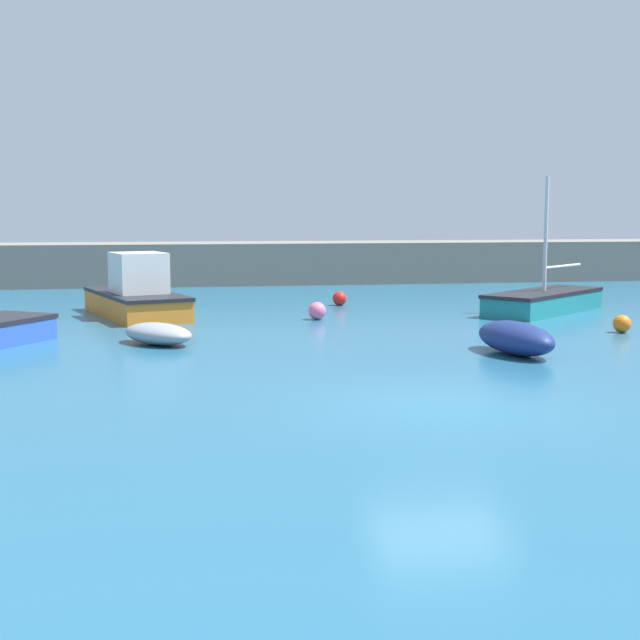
{
  "coord_description": "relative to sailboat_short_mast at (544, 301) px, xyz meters",
  "views": [
    {
      "loc": [
        -4.75,
        -15.04,
        3.47
      ],
      "look_at": [
        -0.92,
        7.49,
        0.67
      ],
      "focal_mm": 50.0,
      "sensor_mm": 36.0,
      "label": 1
    }
  ],
  "objects": [
    {
      "name": "ground_plane",
      "position": [
        -7.91,
        -13.61,
        -0.5
      ],
      "size": [
        120.0,
        120.0,
        0.2
      ],
      "primitive_type": "cube",
      "color": "#235B7A"
    },
    {
      "name": "mooring_buoy_red",
      "position": [
        -6.47,
        3.45,
        -0.14
      ],
      "size": [
        0.52,
        0.52,
        0.52
      ],
      "primitive_type": "sphere",
      "color": "red",
      "rests_on": "ground_plane"
    },
    {
      "name": "fishing_dinghy_green",
      "position": [
        -12.97,
        -5.21,
        -0.12
      ],
      "size": [
        2.37,
        2.49,
        0.56
      ],
      "rotation": [
        0.0,
        0.0,
        2.28
      ],
      "color": "gray",
      "rests_on": "ground_plane"
    },
    {
      "name": "mooring_buoy_pink",
      "position": [
        -7.99,
        -0.65,
        -0.12
      ],
      "size": [
        0.57,
        0.57,
        0.57
      ],
      "primitive_type": "sphere",
      "color": "#EA668C",
      "rests_on": "ground_plane"
    },
    {
      "name": "rowboat_blue_near",
      "position": [
        -4.38,
        -8.32,
        -0.0
      ],
      "size": [
        1.69,
        3.0,
        0.8
      ],
      "rotation": [
        0.0,
        0.0,
        4.89
      ],
      "color": "navy",
      "rests_on": "ground_plane"
    },
    {
      "name": "motorboat_grey_hull",
      "position": [
        -13.73,
        1.24,
        0.3
      ],
      "size": [
        3.8,
        6.14,
        2.12
      ],
      "rotation": [
        0.0,
        0.0,
        1.88
      ],
      "color": "orange",
      "rests_on": "ground_plane"
    },
    {
      "name": "sailboat_short_mast",
      "position": [
        0.0,
        0.0,
        0.0
      ],
      "size": [
        5.48,
        5.02,
        4.63
      ],
      "rotation": [
        0.0,
        0.0,
        3.84
      ],
      "color": "teal",
      "rests_on": "ground_plane"
    },
    {
      "name": "mooring_buoy_orange",
      "position": [
        0.12,
        -5.15,
        -0.15
      ],
      "size": [
        0.51,
        0.51,
        0.51
      ],
      "primitive_type": "sphere",
      "color": "orange",
      "rests_on": "ground_plane"
    },
    {
      "name": "harbor_breakwater",
      "position": [
        -7.91,
        14.25,
        0.58
      ],
      "size": [
        48.31,
        3.73,
        1.96
      ],
      "primitive_type": "cube",
      "color": "slate",
      "rests_on": "ground_plane"
    }
  ]
}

